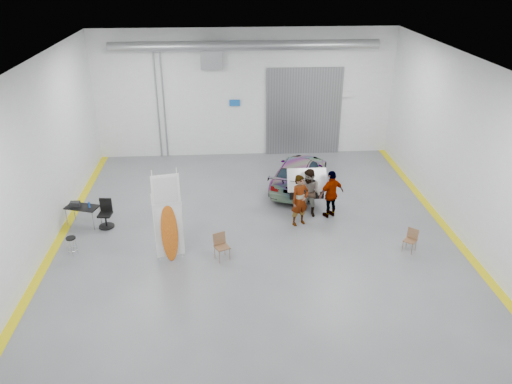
{
  "coord_description": "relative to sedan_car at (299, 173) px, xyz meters",
  "views": [
    {
      "loc": [
        -1.06,
        -15.03,
        8.95
      ],
      "look_at": [
        0.0,
        0.46,
        1.5
      ],
      "focal_mm": 35.0,
      "sensor_mm": 36.0,
      "label": 1
    }
  ],
  "objects": [
    {
      "name": "surfboard_display",
      "position": [
        -4.96,
        -5.25,
        0.64
      ],
      "size": [
        0.88,
        0.37,
        3.15
      ],
      "rotation": [
        0.0,
        0.0,
        0.21
      ],
      "color": "white",
      "rests_on": "ground"
    },
    {
      "name": "trunk_lid",
      "position": [
        0.0,
        -1.96,
        0.66
      ],
      "size": [
        1.49,
        0.91,
        0.04
      ],
      "primitive_type": "cube",
      "color": "silver",
      "rests_on": "sedan_car"
    },
    {
      "name": "office_chair",
      "position": [
        -7.43,
        -2.92,
        -0.18
      ],
      "size": [
        0.55,
        0.55,
        1.04
      ],
      "rotation": [
        0.0,
        0.0,
        -0.12
      ],
      "color": "black",
      "rests_on": "ground"
    },
    {
      "name": "person_a",
      "position": [
        -0.45,
        -3.22,
        0.32
      ],
      "size": [
        0.83,
        0.72,
        1.93
      ],
      "primitive_type": "imported",
      "rotation": [
        0.0,
        0.0,
        0.45
      ],
      "color": "#986853",
      "rests_on": "ground"
    },
    {
      "name": "sedan_car",
      "position": [
        0.0,
        0.0,
        0.0
      ],
      "size": [
        3.26,
        4.76,
        1.28
      ],
      "primitive_type": "imported",
      "rotation": [
        0.0,
        0.0,
        2.78
      ],
      "color": "white",
      "rests_on": "ground"
    },
    {
      "name": "room_shell",
      "position": [
        -1.81,
        -1.79,
        3.44
      ],
      "size": [
        14.02,
        16.18,
        6.01
      ],
      "color": "silver",
      "rests_on": "ground"
    },
    {
      "name": "person_b",
      "position": [
        0.01,
        -2.58,
        0.29
      ],
      "size": [
        1.14,
        1.1,
        1.86
      ],
      "primitive_type": "imported",
      "rotation": [
        0.0,
        0.0,
        -0.63
      ],
      "color": "#466081",
      "rests_on": "ground"
    },
    {
      "name": "work_table",
      "position": [
        -8.33,
        -2.73,
        0.09
      ],
      "size": [
        1.29,
        0.91,
        0.95
      ],
      "rotation": [
        0.0,
        0.0,
        -0.31
      ],
      "color": "gray",
      "rests_on": "ground"
    },
    {
      "name": "folding_chair_near",
      "position": [
        -3.26,
        -5.36,
        -0.36
      ],
      "size": [
        0.55,
        0.59,
        0.88
      ],
      "rotation": [
        0.0,
        0.0,
        0.43
      ],
      "color": "brown",
      "rests_on": "ground"
    },
    {
      "name": "ground",
      "position": [
        -2.05,
        -4.01,
        -0.64
      ],
      "size": [
        16.0,
        16.0,
        0.0
      ],
      "primitive_type": "plane",
      "color": "slate",
      "rests_on": "ground"
    },
    {
      "name": "shop_stool",
      "position": [
        -8.15,
        -4.76,
        -0.32
      ],
      "size": [
        0.33,
        0.33,
        0.65
      ],
      "rotation": [
        0.0,
        0.0,
        0.13
      ],
      "color": "black",
      "rests_on": "ground"
    },
    {
      "name": "person_c",
      "position": [
        0.8,
        -2.7,
        0.28
      ],
      "size": [
        1.15,
        0.87,
        1.85
      ],
      "primitive_type": "imported",
      "rotation": [
        0.0,
        0.0,
        3.6
      ],
      "color": "brown",
      "rests_on": "ground"
    },
    {
      "name": "folding_chair_far",
      "position": [
        2.93,
        -5.29,
        -0.4
      ],
      "size": [
        0.51,
        0.58,
        0.78
      ],
      "rotation": [
        0.0,
        0.0,
        -0.74
      ],
      "color": "brown",
      "rests_on": "ground"
    }
  ]
}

